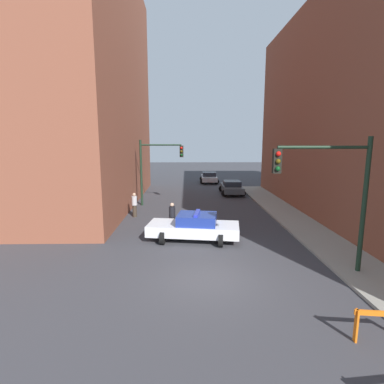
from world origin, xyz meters
TOP-DOWN VIEW (x-y plane):
  - ground_plane at (0.00, 0.00)m, footprint 120.00×120.00m
  - sidewalk_right at (6.20, 0.00)m, footprint 2.40×44.00m
  - building_corner_left at (-12.00, 14.00)m, footprint 14.00×20.00m
  - traffic_light_near at (4.73, 0.36)m, footprint 3.64×0.35m
  - traffic_light_far at (-3.30, 13.04)m, footprint 3.44×0.35m
  - police_car at (-0.42, 4.47)m, footprint 4.92×2.79m
  - parked_car_near at (3.56, 17.96)m, footprint 2.32×4.33m
  - parked_car_mid at (1.97, 25.90)m, footprint 2.35×4.35m
  - pedestrian_crossing at (-1.65, 6.08)m, footprint 0.50×0.50m
  - pedestrian_corner at (-4.36, 9.36)m, footprint 0.50×0.50m

SIDE VIEW (x-z plane):
  - ground_plane at x=0.00m, z-range 0.00..0.00m
  - sidewalk_right at x=6.20m, z-range 0.00..0.12m
  - parked_car_near at x=3.56m, z-range 0.02..1.33m
  - parked_car_mid at x=1.97m, z-range 0.02..1.33m
  - police_car at x=-0.42m, z-range -0.04..1.48m
  - pedestrian_crossing at x=-1.65m, z-range 0.03..1.69m
  - pedestrian_corner at x=-4.36m, z-range 0.03..1.69m
  - traffic_light_far at x=-3.30m, z-range 0.80..6.00m
  - traffic_light_near at x=4.73m, z-range 0.93..6.13m
  - building_corner_left at x=-12.00m, z-range 0.00..18.78m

